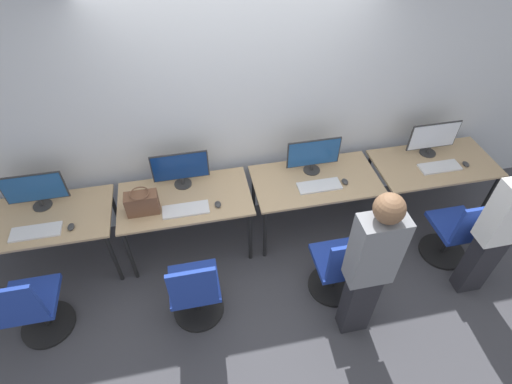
{
  "coord_description": "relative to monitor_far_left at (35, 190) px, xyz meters",
  "views": [
    {
      "loc": [
        -0.54,
        -2.5,
        3.5
      ],
      "look_at": [
        0.0,
        0.14,
        0.88
      ],
      "focal_mm": 28.0,
      "sensor_mm": 36.0,
      "label": 1
    }
  ],
  "objects": [
    {
      "name": "monitor_left",
      "position": [
        1.34,
        0.03,
        0.0
      ],
      "size": [
        0.56,
        0.18,
        0.39
      ],
      "color": "#2D2D2D",
      "rests_on": "desk_left"
    },
    {
      "name": "office_chair_right",
      "position": [
        2.67,
        -1.04,
        -0.56
      ],
      "size": [
        0.48,
        0.48,
        0.91
      ],
      "color": "black",
      "rests_on": "ground_plane"
    },
    {
      "name": "office_chair_far_left",
      "position": [
        -0.06,
        -0.91,
        -0.56
      ],
      "size": [
        0.48,
        0.48,
        0.91
      ],
      "color": "black",
      "rests_on": "ground_plane"
    },
    {
      "name": "person_far_right",
      "position": [
        4.0,
        -1.24,
        -0.06
      ],
      "size": [
        0.36,
        0.21,
        1.62
      ],
      "color": "#232328",
      "rests_on": "ground_plane"
    },
    {
      "name": "keyboard_right",
      "position": [
        2.69,
        -0.28,
        -0.2
      ],
      "size": [
        0.44,
        0.17,
        0.02
      ],
      "color": "silver",
      "rests_on": "desk_right"
    },
    {
      "name": "keyboard_far_left",
      "position": [
        0.0,
        -0.34,
        -0.2
      ],
      "size": [
        0.44,
        0.17,
        0.02
      ],
      "color": "silver",
      "rests_on": "desk_far_left"
    },
    {
      "name": "handbag",
      "position": [
        0.96,
        -0.27,
        -0.1
      ],
      "size": [
        0.3,
        0.18,
        0.25
      ],
      "color": "brown",
      "rests_on": "desk_left"
    },
    {
      "name": "desk_far_left",
      "position": [
        0.0,
        -0.17,
        -0.28
      ],
      "size": [
        1.29,
        0.7,
        0.73
      ],
      "color": "tan",
      "rests_on": "ground_plane"
    },
    {
      "name": "office_chair_far_right",
      "position": [
        3.99,
        -0.87,
        -0.56
      ],
      "size": [
        0.48,
        0.48,
        0.91
      ],
      "color": "black",
      "rests_on": "ground_plane"
    },
    {
      "name": "keyboard_left",
      "position": [
        1.34,
        -0.34,
        -0.2
      ],
      "size": [
        0.44,
        0.17,
        0.02
      ],
      "color": "silver",
      "rests_on": "desk_left"
    },
    {
      "name": "mouse_far_left",
      "position": [
        0.3,
        -0.35,
        -0.19
      ],
      "size": [
        0.06,
        0.09,
        0.03
      ],
      "color": "#333333",
      "rests_on": "desk_far_left"
    },
    {
      "name": "office_chair_left",
      "position": [
        1.33,
        -1.03,
        -0.56
      ],
      "size": [
        0.48,
        0.48,
        0.91
      ],
      "color": "black",
      "rests_on": "ground_plane"
    },
    {
      "name": "person_right",
      "position": [
        2.71,
        -1.41,
        -0.02
      ],
      "size": [
        0.36,
        0.22,
        1.68
      ],
      "color": "#232328",
      "rests_on": "ground_plane"
    },
    {
      "name": "mouse_far_right",
      "position": [
        4.33,
        -0.27,
        -0.19
      ],
      "size": [
        0.06,
        0.09,
        0.03
      ],
      "color": "#333333",
      "rests_on": "desk_far_right"
    },
    {
      "name": "mouse_left",
      "position": [
        1.65,
        -0.34,
        -0.19
      ],
      "size": [
        0.06,
        0.09,
        0.03
      ],
      "color": "#333333",
      "rests_on": "desk_left"
    },
    {
      "name": "desk_far_right",
      "position": [
        4.03,
        -0.17,
        -0.28
      ],
      "size": [
        1.29,
        0.7,
        0.73
      ],
      "color": "tan",
      "rests_on": "ground_plane"
    },
    {
      "name": "wall_back",
      "position": [
        2.02,
        0.31,
        0.46
      ],
      "size": [
        12.0,
        0.05,
        2.8
      ],
      "color": "silver",
      "rests_on": "ground_plane"
    },
    {
      "name": "mouse_right",
      "position": [
        2.96,
        -0.28,
        -0.19
      ],
      "size": [
        0.06,
        0.09,
        0.03
      ],
      "color": "#333333",
      "rests_on": "desk_right"
    },
    {
      "name": "desk_right",
      "position": [
        2.69,
        -0.17,
        -0.28
      ],
      "size": [
        1.29,
        0.7,
        0.73
      ],
      "color": "tan",
      "rests_on": "ground_plane"
    },
    {
      "name": "desk_left",
      "position": [
        1.34,
        -0.17,
        -0.28
      ],
      "size": [
        1.29,
        0.7,
        0.73
      ],
      "color": "tan",
      "rests_on": "ground_plane"
    },
    {
      "name": "monitor_far_right",
      "position": [
        4.03,
        -0.0,
        0.0
      ],
      "size": [
        0.56,
        0.18,
        0.39
      ],
      "color": "#2D2D2D",
      "rests_on": "desk_far_right"
    },
    {
      "name": "keyboard_far_right",
      "position": [
        4.03,
        -0.26,
        -0.2
      ],
      "size": [
        0.44,
        0.17,
        0.02
      ],
      "color": "silver",
      "rests_on": "desk_far_right"
    },
    {
      "name": "ground_plane",
      "position": [
        2.02,
        -0.52,
        -0.94
      ],
      "size": [
        20.0,
        20.0,
        0.0
      ],
      "primitive_type": "plane",
      "color": "#3D3D42"
    },
    {
      "name": "monitor_right",
      "position": [
        2.69,
        -0.02,
        0.0
      ],
      "size": [
        0.56,
        0.18,
        0.39
      ],
      "color": "#2D2D2D",
      "rests_on": "desk_right"
    },
    {
      "name": "monitor_far_left",
      "position": [
        0.0,
        0.0,
        0.0
      ],
      "size": [
        0.56,
        0.18,
        0.39
      ],
      "color": "#2D2D2D",
      "rests_on": "desk_far_left"
    }
  ]
}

